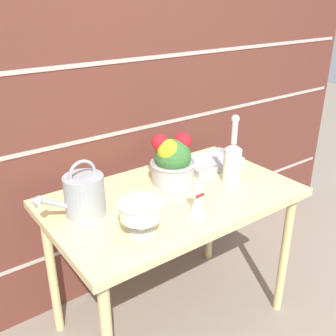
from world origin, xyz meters
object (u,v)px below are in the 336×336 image
watering_can (83,195)px  wire_tray (210,164)px  glass_decanter (232,160)px  figurine_vase (197,201)px  flower_planter (172,161)px  crystal_pedestal_bowl (141,212)px

watering_can → wire_tray: (0.75, 0.06, -0.08)m
glass_decanter → wire_tray: 0.23m
watering_can → figurine_vase: watering_can is taller
watering_can → glass_decanter: bearing=-10.9°
glass_decanter → figurine_vase: glass_decanter is taller
flower_planter → figurine_vase: (-0.10, -0.31, -0.05)m
wire_tray → glass_decanter: bearing=-102.7°
watering_can → glass_decanter: 0.72m
glass_decanter → figurine_vase: size_ratio=2.20×
watering_can → figurine_vase: size_ratio=2.03×
flower_planter → glass_decanter: (0.23, -0.17, 0.00)m
crystal_pedestal_bowl → flower_planter: size_ratio=0.69×
crystal_pedestal_bowl → glass_decanter: 0.61m
watering_can → wire_tray: 0.76m
watering_can → wire_tray: size_ratio=0.98×
watering_can → flower_planter: size_ratio=1.26×
crystal_pedestal_bowl → figurine_vase: size_ratio=1.11×
figurine_vase → glass_decanter: bearing=22.7°
watering_can → flower_planter: 0.48m
flower_planter → wire_tray: flower_planter is taller
glass_decanter → crystal_pedestal_bowl: bearing=-168.6°
crystal_pedestal_bowl → figurine_vase: bearing=-4.5°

